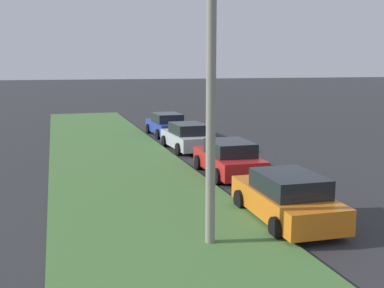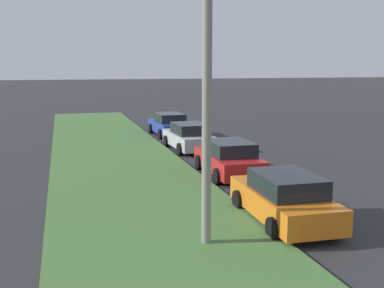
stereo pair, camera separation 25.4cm
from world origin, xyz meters
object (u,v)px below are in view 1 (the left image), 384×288
(parked_car_red, at_px, (229,159))
(streetlight, at_px, (224,71))
(parked_car_orange, at_px, (286,198))
(parked_car_blue, at_px, (167,125))
(parked_car_silver, at_px, (187,137))

(parked_car_red, relative_size, streetlight, 0.58)
(parked_car_orange, bearing_deg, parked_car_red, -2.81)
(parked_car_blue, bearing_deg, streetlight, 168.85)
(parked_car_orange, height_order, parked_car_silver, same)
(parked_car_red, xyz_separation_m, streetlight, (-7.00, 2.86, 3.67))
(parked_car_red, xyz_separation_m, parked_car_blue, (11.50, -0.11, 0.00))
(parked_car_silver, relative_size, parked_car_blue, 1.00)
(parked_car_orange, distance_m, parked_car_red, 5.92)
(streetlight, bearing_deg, parked_car_blue, -9.13)
(parked_car_orange, distance_m, parked_car_silver, 12.00)
(parked_car_orange, distance_m, streetlight, 4.52)
(parked_car_silver, bearing_deg, parked_car_orange, 175.60)
(parked_car_orange, height_order, streetlight, streetlight)
(parked_car_orange, bearing_deg, streetlight, 116.45)
(parked_car_silver, height_order, streetlight, streetlight)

